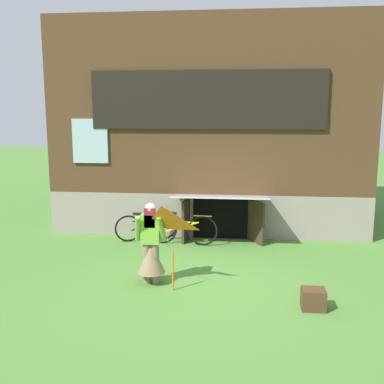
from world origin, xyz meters
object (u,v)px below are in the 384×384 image
Objects in this scene: kite at (162,226)px; bicycle_yellow at (182,229)px; person at (151,250)px; bicycle_black at (146,227)px; wooden_crate at (313,299)px.

kite is 0.89× the size of bicycle_yellow.
bicycle_yellow is at bearing 93.43° from person.
person is 0.80m from kite.
bicycle_yellow is 1.15× the size of bicycle_black.
bicycle_yellow is 0.96m from bicycle_black.
person is at bearing -95.66° from bicycle_black.
person reaches higher than bicycle_black.
bicycle_black is at bearing 134.18° from wooden_crate.
bicycle_yellow reaches higher than wooden_crate.
bicycle_black is (-0.93, 0.23, -0.03)m from bicycle_yellow.
person is at bearing 122.22° from kite.
wooden_crate is at bearing -47.68° from bicycle_yellow.
bicycle_black is 3.89× the size of wooden_crate.
kite is at bearing 171.92° from wooden_crate.
bicycle_yellow is (0.26, 2.55, -0.26)m from person.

